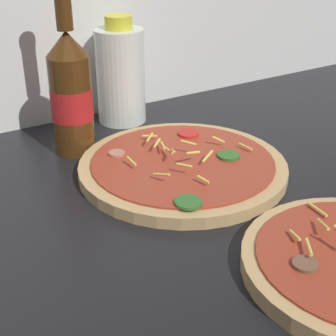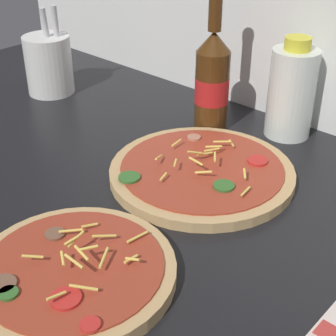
% 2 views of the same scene
% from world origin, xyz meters
% --- Properties ---
extents(counter_slab, '(1.60, 0.90, 0.03)m').
position_xyz_m(counter_slab, '(0.00, 0.00, 0.01)').
color(counter_slab, black).
rests_on(counter_slab, ground).
extents(pizza_far, '(0.30, 0.30, 0.04)m').
position_xyz_m(pizza_far, '(0.03, 0.17, 0.03)').
color(pizza_far, tan).
rests_on(pizza_far, counter_slab).
extents(beer_bottle, '(0.06, 0.06, 0.28)m').
position_xyz_m(beer_bottle, '(-0.07, 0.32, 0.12)').
color(beer_bottle, '#47280F').
rests_on(beer_bottle, counter_slab).
extents(oil_bottle, '(0.08, 0.08, 0.18)m').
position_xyz_m(oil_bottle, '(0.05, 0.40, 0.11)').
color(oil_bottle, silver).
rests_on(oil_bottle, counter_slab).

